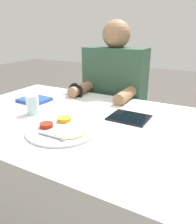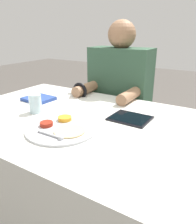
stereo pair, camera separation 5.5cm
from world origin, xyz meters
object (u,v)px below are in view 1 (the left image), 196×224
at_px(person_diner, 114,111).
at_px(thali_tray, 62,129).
at_px(red_notebook, 34,100).
at_px(tablet_device, 129,117).
at_px(drinking_glass, 33,105).

bearing_deg(person_diner, thali_tray, -83.82).
height_order(thali_tray, red_notebook, thali_tray).
distance_m(thali_tray, red_notebook, 0.48).
relative_size(red_notebook, tablet_device, 0.92).
bearing_deg(person_diner, drinking_glass, -105.81).
bearing_deg(red_notebook, drinking_glass, -47.60).
distance_m(red_notebook, drinking_glass, 0.22).
xyz_separation_m(tablet_device, drinking_glass, (-0.47, -0.18, 0.05)).
bearing_deg(tablet_device, thali_tray, -127.43).
height_order(person_diner, drinking_glass, person_diner).
distance_m(thali_tray, person_diner, 0.75).
height_order(thali_tray, tablet_device, thali_tray).
relative_size(tablet_device, person_diner, 0.16).
distance_m(red_notebook, person_diner, 0.60).
distance_m(tablet_device, person_diner, 0.57).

